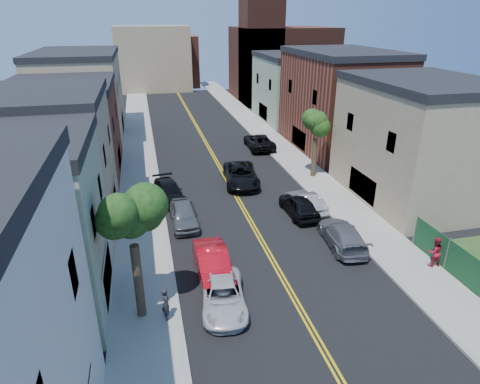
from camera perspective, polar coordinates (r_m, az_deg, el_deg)
sidewalk_left at (r=45.27m, az=-14.02°, el=4.90°), size 3.20×100.00×0.15m
sidewalk_right at (r=47.63m, az=5.38°, el=6.41°), size 3.20×100.00×0.15m
curb_left at (r=45.27m, az=-11.81°, el=5.10°), size 0.30×100.00×0.15m
curb_right at (r=47.12m, az=3.35°, el=6.29°), size 0.30×100.00×0.15m
bldg_left_palegrn at (r=22.53m, az=-30.23°, el=-5.44°), size 9.00×8.00×8.50m
bldg_left_tan_near at (r=30.46m, az=-26.10°, el=2.95°), size 9.00×10.00×9.00m
bldg_left_brick at (r=40.95m, az=-23.11°, el=7.52°), size 9.00×12.00×8.00m
bldg_left_tan_far at (r=54.34m, az=-21.17°, el=12.17°), size 9.00×16.00×9.50m
bldg_right_tan at (r=35.52m, az=23.51°, el=6.08°), size 9.00×12.00×9.00m
bldg_right_brick at (r=46.98m, az=13.63°, el=11.83°), size 9.00×14.00×10.00m
bldg_right_palegrn at (r=59.73m, az=7.52°, el=13.90°), size 9.00×12.00×8.50m
church at (r=74.23m, az=5.18°, el=18.16°), size 16.20×14.20×22.60m
backdrop_left at (r=85.51m, az=-11.95°, el=17.62°), size 14.00×8.00×12.00m
backdrop_center at (r=89.81m, az=-9.35°, el=17.41°), size 10.00×8.00×10.00m
tree_left_mid at (r=18.63m, az=-15.17°, el=-0.61°), size 5.20×5.20×9.29m
tree_right_far at (r=37.19m, az=10.68°, el=10.34°), size 4.40×4.40×8.03m
red_sedan at (r=23.82m, az=-3.81°, el=-9.96°), size 1.79×5.05×1.66m
white_pickup at (r=21.70m, az=-2.35°, el=-14.23°), size 2.75×5.02×1.33m
grey_car_left at (r=29.64m, az=-7.79°, el=-3.12°), size 1.86×4.60×1.57m
black_car_left at (r=33.82m, az=-9.90°, el=0.09°), size 2.67×5.20×1.45m
grey_car_right at (r=27.64m, az=14.01°, el=-5.79°), size 2.63×5.37×1.50m
black_car_right at (r=31.08m, az=8.16°, el=-1.82°), size 1.97×4.67×1.58m
silver_car_right at (r=31.92m, az=9.13°, el=-1.33°), size 2.07×4.50×1.43m
dark_car_right_far at (r=46.56m, az=2.67°, el=7.03°), size 2.87×5.89×1.61m
black_suv_lane at (r=36.42m, az=0.14°, el=2.38°), size 3.48×6.36×1.69m
pedestrian_left at (r=20.96m, az=-10.23°, el=-14.98°), size 0.54×0.71×1.74m
pedestrian_right at (r=26.96m, az=25.38°, el=-7.50°), size 0.96×0.78×1.88m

